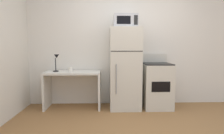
{
  "coord_description": "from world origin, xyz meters",
  "views": [
    {
      "loc": [
        -0.49,
        -2.57,
        1.26
      ],
      "look_at": [
        -0.37,
        1.1,
        0.87
      ],
      "focal_mm": 31.06,
      "sensor_mm": 36.0,
      "label": 1
    }
  ],
  "objects_px": {
    "refrigerator": "(125,69)",
    "oven_range": "(157,85)",
    "desk": "(73,83)",
    "coffee_mug": "(70,69)",
    "desk_lamp": "(56,60)",
    "microwave": "(125,21)"
  },
  "relations": [
    {
      "from": "coffee_mug",
      "to": "microwave",
      "type": "xyz_separation_m",
      "value": [
        1.11,
        -0.06,
        0.96
      ]
    },
    {
      "from": "desk_lamp",
      "to": "refrigerator",
      "type": "distance_m",
      "value": 1.4
    },
    {
      "from": "desk_lamp",
      "to": "oven_range",
      "type": "bearing_deg",
      "value": -1.31
    },
    {
      "from": "coffee_mug",
      "to": "microwave",
      "type": "height_order",
      "value": "microwave"
    },
    {
      "from": "desk",
      "to": "oven_range",
      "type": "xyz_separation_m",
      "value": [
        1.72,
        -0.03,
        -0.05
      ]
    },
    {
      "from": "desk",
      "to": "microwave",
      "type": "xyz_separation_m",
      "value": [
        1.06,
        -0.06,
        1.24
      ]
    },
    {
      "from": "refrigerator",
      "to": "oven_range",
      "type": "bearing_deg",
      "value": 0.27
    },
    {
      "from": "desk",
      "to": "refrigerator",
      "type": "relative_size",
      "value": 0.69
    },
    {
      "from": "desk",
      "to": "coffee_mug",
      "type": "distance_m",
      "value": 0.28
    },
    {
      "from": "desk",
      "to": "microwave",
      "type": "relative_size",
      "value": 2.43
    },
    {
      "from": "coffee_mug",
      "to": "desk_lamp",
      "type": "bearing_deg",
      "value": 177.43
    },
    {
      "from": "desk_lamp",
      "to": "refrigerator",
      "type": "xyz_separation_m",
      "value": [
        1.39,
        -0.05,
        -0.18
      ]
    },
    {
      "from": "desk_lamp",
      "to": "coffee_mug",
      "type": "xyz_separation_m",
      "value": [
        0.28,
        -0.01,
        -0.19
      ]
    },
    {
      "from": "desk_lamp",
      "to": "coffee_mug",
      "type": "relative_size",
      "value": 3.72
    },
    {
      "from": "coffee_mug",
      "to": "refrigerator",
      "type": "xyz_separation_m",
      "value": [
        1.11,
        -0.04,
        0.02
      ]
    },
    {
      "from": "coffee_mug",
      "to": "refrigerator",
      "type": "bearing_deg",
      "value": -1.92
    },
    {
      "from": "microwave",
      "to": "oven_range",
      "type": "height_order",
      "value": "microwave"
    },
    {
      "from": "desk_lamp",
      "to": "oven_range",
      "type": "height_order",
      "value": "desk_lamp"
    },
    {
      "from": "coffee_mug",
      "to": "microwave",
      "type": "relative_size",
      "value": 0.21
    },
    {
      "from": "coffee_mug",
      "to": "microwave",
      "type": "bearing_deg",
      "value": -3.01
    },
    {
      "from": "desk_lamp",
      "to": "coffee_mug",
      "type": "bearing_deg",
      "value": -2.57
    },
    {
      "from": "desk_lamp",
      "to": "microwave",
      "type": "xyz_separation_m",
      "value": [
        1.39,
        -0.07,
        0.77
      ]
    }
  ]
}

